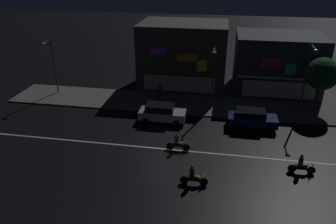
# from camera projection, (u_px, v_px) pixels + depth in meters

# --- Properties ---
(ground_plane) EXTENTS (140.00, 140.00, 0.00)m
(ground_plane) POSITION_uv_depth(u_px,v_px,m) (159.00, 149.00, 25.62)
(ground_plane) COLOR black
(lane_divider_stripe) EXTENTS (33.53, 0.16, 0.01)m
(lane_divider_stripe) POSITION_uv_depth(u_px,v_px,m) (159.00, 148.00, 25.61)
(lane_divider_stripe) COLOR beige
(lane_divider_stripe) RESTS_ON ground
(sidewalk_far) EXTENTS (35.30, 5.16, 0.14)m
(sidewalk_far) POSITION_uv_depth(u_px,v_px,m) (175.00, 103.00, 33.52)
(sidewalk_far) COLOR #5B5954
(sidewalk_far) RESTS_ON ground
(storefront_left_block) EXTENTS (9.24, 6.91, 6.40)m
(storefront_left_block) POSITION_uv_depth(u_px,v_px,m) (277.00, 63.00, 35.85)
(storefront_left_block) COLOR #383A3F
(storefront_left_block) RESTS_ON ground
(storefront_center_block) EXTENTS (9.85, 7.06, 7.37)m
(storefront_center_block) POSITION_uv_depth(u_px,v_px,m) (183.00, 55.00, 37.33)
(storefront_center_block) COLOR #4C443A
(storefront_center_block) RESTS_ON ground
(streetlamp_west) EXTENTS (0.44, 1.64, 6.03)m
(streetlamp_west) POSITION_uv_depth(u_px,v_px,m) (52.00, 62.00, 34.44)
(streetlamp_west) COLOR #47494C
(streetlamp_west) RESTS_ON sidewalk_far
(streetlamp_mid) EXTENTS (0.44, 1.64, 6.27)m
(streetlamp_mid) POSITION_uv_depth(u_px,v_px,m) (213.00, 73.00, 30.44)
(streetlamp_mid) COLOR #47494C
(streetlamp_mid) RESTS_ON sidewalk_far
(streetlamp_east) EXTENTS (0.44, 1.64, 6.78)m
(streetlamp_east) POSITION_uv_depth(u_px,v_px,m) (307.00, 75.00, 29.23)
(streetlamp_east) COLOR #47494C
(streetlamp_east) RESTS_ON sidewalk_far
(pedestrian_on_sidewalk) EXTENTS (0.42, 0.42, 1.94)m
(pedestrian_on_sidewalk) POSITION_uv_depth(u_px,v_px,m) (160.00, 92.00, 33.72)
(pedestrian_on_sidewalk) COLOR brown
(pedestrian_on_sidewalk) RESTS_ON sidewalk_far
(street_tree) EXTENTS (3.13, 3.13, 5.30)m
(street_tree) POSITION_uv_depth(u_px,v_px,m) (323.00, 74.00, 30.39)
(street_tree) COLOR #473323
(street_tree) RESTS_ON sidewalk_far
(parked_car_near_kerb) EXTENTS (4.30, 1.98, 1.67)m
(parked_car_near_kerb) POSITION_uv_depth(u_px,v_px,m) (162.00, 112.00, 29.65)
(parked_car_near_kerb) COLOR #9EA0A5
(parked_car_near_kerb) RESTS_ON ground
(parked_car_trailing) EXTENTS (4.30, 1.98, 1.67)m
(parked_car_trailing) POSITION_uv_depth(u_px,v_px,m) (252.00, 118.00, 28.56)
(parked_car_trailing) COLOR navy
(parked_car_trailing) RESTS_ON ground
(motorcycle_lead) EXTENTS (1.90, 0.60, 1.52)m
(motorcycle_lead) POSITION_uv_depth(u_px,v_px,m) (302.00, 165.00, 22.43)
(motorcycle_lead) COLOR black
(motorcycle_lead) RESTS_ON ground
(motorcycle_following) EXTENTS (1.90, 0.60, 1.52)m
(motorcycle_following) POSITION_uv_depth(u_px,v_px,m) (193.00, 177.00, 21.27)
(motorcycle_following) COLOR black
(motorcycle_following) RESTS_ON ground
(motorcycle_trailing_far) EXTENTS (1.90, 0.60, 1.52)m
(motorcycle_trailing_far) POSITION_uv_depth(u_px,v_px,m) (177.00, 143.00, 25.19)
(motorcycle_trailing_far) COLOR black
(motorcycle_trailing_far) RESTS_ON ground
(traffic_cone) EXTENTS (0.36, 0.36, 0.55)m
(traffic_cone) POSITION_uv_depth(u_px,v_px,m) (177.00, 117.00, 30.19)
(traffic_cone) COLOR orange
(traffic_cone) RESTS_ON ground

